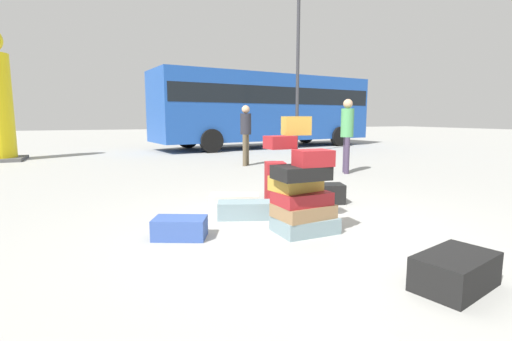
# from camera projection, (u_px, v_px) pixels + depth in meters

# --- Properties ---
(ground_plane) EXTENTS (80.00, 80.00, 0.00)m
(ground_plane) POSITION_uv_depth(u_px,v_px,m) (301.00, 232.00, 4.35)
(ground_plane) COLOR #9E9E99
(suitcase_tower) EXTENTS (0.80, 0.69, 1.34)m
(suitcase_tower) POSITION_uv_depth(u_px,v_px,m) (301.00, 192.00, 4.28)
(suitcase_tower) COLOR gray
(suitcase_tower) RESTS_ON ground
(suitcase_slate_left_side) EXTENTS (0.81, 0.54, 0.22)m
(suitcase_slate_left_side) POSITION_uv_depth(u_px,v_px,m) (246.00, 210.00, 4.95)
(suitcase_slate_left_side) COLOR gray
(suitcase_slate_left_side) RESTS_ON ground
(suitcase_black_foreground_far) EXTENTS (0.74, 0.52, 0.30)m
(suitcase_black_foreground_far) POSITION_uv_depth(u_px,v_px,m) (322.00, 194.00, 5.82)
(suitcase_black_foreground_far) COLOR black
(suitcase_black_foreground_far) RESTS_ON ground
(suitcase_maroon_upright_blue) EXTENTS (0.37, 0.38, 0.64)m
(suitcase_maroon_upright_blue) POSITION_uv_depth(u_px,v_px,m) (275.00, 182.00, 5.87)
(suitcase_maroon_upright_blue) COLOR maroon
(suitcase_maroon_upright_blue) RESTS_ON ground
(suitcase_navy_right_side) EXTENTS (0.66, 0.54, 0.23)m
(suitcase_navy_right_side) POSITION_uv_depth(u_px,v_px,m) (180.00, 228.00, 4.13)
(suitcase_navy_right_side) COLOR #334F99
(suitcase_navy_right_side) RESTS_ON ground
(suitcase_cream_behind_tower) EXTENTS (0.82, 0.63, 0.19)m
(suitcase_cream_behind_tower) POSITION_uv_depth(u_px,v_px,m) (234.00, 201.00, 5.56)
(suitcase_cream_behind_tower) COLOR beige
(suitcase_cream_behind_tower) RESTS_ON ground
(suitcase_black_white_trunk) EXTENTS (0.79, 0.58, 0.27)m
(suitcase_black_white_trunk) POSITION_uv_depth(u_px,v_px,m) (455.00, 271.00, 2.92)
(suitcase_black_white_trunk) COLOR black
(suitcase_black_white_trunk) RESTS_ON ground
(person_bearded_onlooker) EXTENTS (0.30, 0.32, 1.76)m
(person_bearded_onlooker) POSITION_uv_depth(u_px,v_px,m) (347.00, 129.00, 8.83)
(person_bearded_onlooker) COLOR #3F334C
(person_bearded_onlooker) RESTS_ON ground
(person_tourist_with_camera) EXTENTS (0.30, 0.30, 1.66)m
(person_tourist_with_camera) POSITION_uv_depth(u_px,v_px,m) (246.00, 130.00, 10.25)
(person_tourist_with_camera) COLOR brown
(person_tourist_with_camera) RESTS_ON ground
(parked_bus) EXTENTS (10.30, 4.02, 3.15)m
(parked_bus) POSITION_uv_depth(u_px,v_px,m) (266.00, 106.00, 16.61)
(parked_bus) COLOR #1E4CA5
(parked_bus) RESTS_ON ground
(lamp_post) EXTENTS (0.36, 0.36, 6.06)m
(lamp_post) POSITION_uv_depth(u_px,v_px,m) (298.00, 43.00, 13.34)
(lamp_post) COLOR #333338
(lamp_post) RESTS_ON ground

